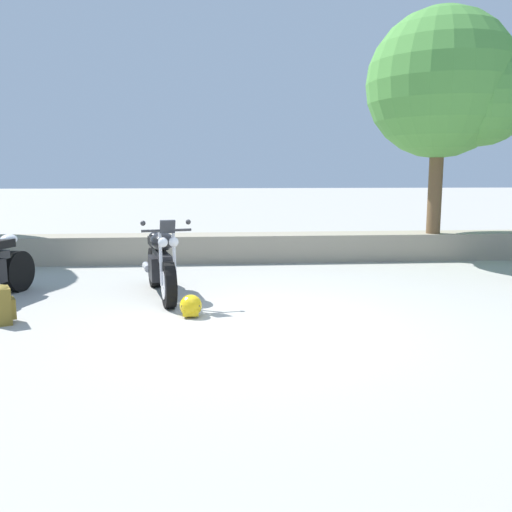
# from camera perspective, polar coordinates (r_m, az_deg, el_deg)

# --- Properties ---
(ground_plane) EXTENTS (120.00, 120.00, 0.00)m
(ground_plane) POSITION_cam_1_polar(r_m,az_deg,el_deg) (6.38, 0.37, -7.43)
(ground_plane) COLOR #A3A099
(stone_wall) EXTENTS (36.00, 0.80, 0.55)m
(stone_wall) POSITION_cam_1_polar(r_m,az_deg,el_deg) (11.02, -1.88, 0.90)
(stone_wall) COLOR gray
(stone_wall) RESTS_ON ground
(motorcycle_black_centre) EXTENTS (0.82, 2.05, 1.18)m
(motorcycle_black_centre) POSITION_cam_1_polar(r_m,az_deg,el_deg) (7.90, -10.00, -0.80)
(motorcycle_black_centre) COLOR black
(motorcycle_black_centre) RESTS_ON ground
(rider_backpack) EXTENTS (0.33, 0.35, 0.47)m
(rider_backpack) POSITION_cam_1_polar(r_m,az_deg,el_deg) (7.09, -25.27, -4.60)
(rider_backpack) COLOR brown
(rider_backpack) RESTS_ON ground
(rider_helmet) EXTENTS (0.28, 0.28, 0.28)m
(rider_helmet) POSITION_cam_1_polar(r_m,az_deg,el_deg) (6.79, -6.93, -5.29)
(rider_helmet) COLOR yellow
(rider_helmet) RESTS_ON ground
(leafy_tree_mid_left) EXTENTS (3.06, 2.92, 4.44)m
(leafy_tree_mid_left) POSITION_cam_1_polar(r_m,az_deg,el_deg) (11.75, 19.78, 16.50)
(leafy_tree_mid_left) COLOR brown
(leafy_tree_mid_left) RESTS_ON stone_wall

